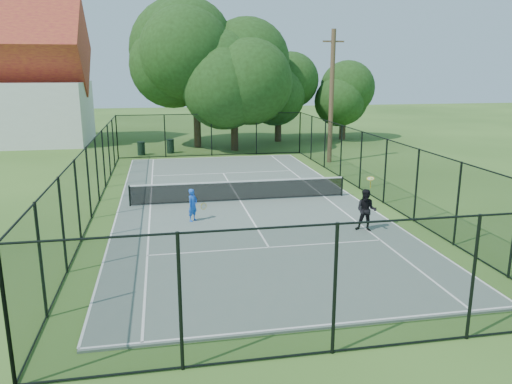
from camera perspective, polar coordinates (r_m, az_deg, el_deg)
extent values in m
plane|color=#34561D|center=(23.34, -1.83, -1.14)|extent=(120.00, 120.00, 0.00)
cube|color=slate|center=(23.34, -1.83, -1.07)|extent=(11.00, 24.00, 0.06)
cylinder|color=black|center=(23.00, -14.24, -0.42)|extent=(0.08, 0.08, 0.95)
cylinder|color=black|center=(24.46, 9.81, 0.65)|extent=(0.08, 0.08, 0.95)
cube|color=black|center=(23.21, -1.84, 0.14)|extent=(10.00, 0.03, 0.88)
cube|color=white|center=(23.11, -1.85, 1.21)|extent=(10.00, 0.05, 0.06)
cylinder|color=#332114|center=(39.78, -6.76, 8.37)|extent=(0.56, 0.56, 4.57)
sphere|color=#1B3210|center=(39.60, -6.94, 14.64)|extent=(8.24, 8.24, 8.24)
cylinder|color=#332114|center=(38.01, -2.48, 7.68)|extent=(0.56, 0.56, 3.87)
sphere|color=#1B3210|center=(37.79, -2.54, 13.22)|extent=(6.94, 6.94, 6.94)
cylinder|color=#332114|center=(42.88, 2.54, 7.95)|extent=(0.56, 0.56, 3.22)
sphere|color=#1B3210|center=(42.67, 2.59, 11.81)|extent=(5.12, 5.12, 5.12)
cylinder|color=#332114|center=(44.78, 9.87, 7.70)|extent=(0.56, 0.56, 2.74)
sphere|color=#1B3210|center=(44.58, 10.01, 10.98)|extent=(4.78, 4.78, 4.78)
cylinder|color=black|center=(36.95, -12.98, 4.84)|extent=(0.54, 0.54, 0.91)
cylinder|color=black|center=(36.88, -13.02, 5.57)|extent=(0.58, 0.58, 0.05)
cylinder|color=black|center=(37.37, -9.76, 5.15)|extent=(0.54, 0.54, 0.99)
cylinder|color=black|center=(37.29, -9.79, 5.93)|extent=(0.58, 0.58, 0.05)
cylinder|color=#4C3823|center=(33.17, 8.62, 10.63)|extent=(0.30, 0.30, 8.49)
cube|color=#4C3823|center=(33.16, 8.85, 16.64)|extent=(1.40, 0.10, 0.10)
imported|color=blue|center=(20.24, -7.24, -1.49)|extent=(0.56, 0.57, 1.33)
torus|color=gold|center=(20.45, -6.00, -1.62)|extent=(0.27, 0.18, 0.29)
cylinder|color=silver|center=(20.45, -6.00, -1.62)|extent=(0.23, 0.15, 0.25)
imported|color=black|center=(19.27, 12.49, -2.06)|extent=(0.99, 0.93, 1.62)
torus|color=gold|center=(19.41, 12.95, 1.51)|extent=(0.30, 0.28, 0.14)
cylinder|color=silver|center=(19.41, 12.95, 1.51)|extent=(0.26, 0.24, 0.11)
sphere|color=#CCE526|center=(19.37, 13.05, 1.51)|extent=(0.07, 0.07, 0.07)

